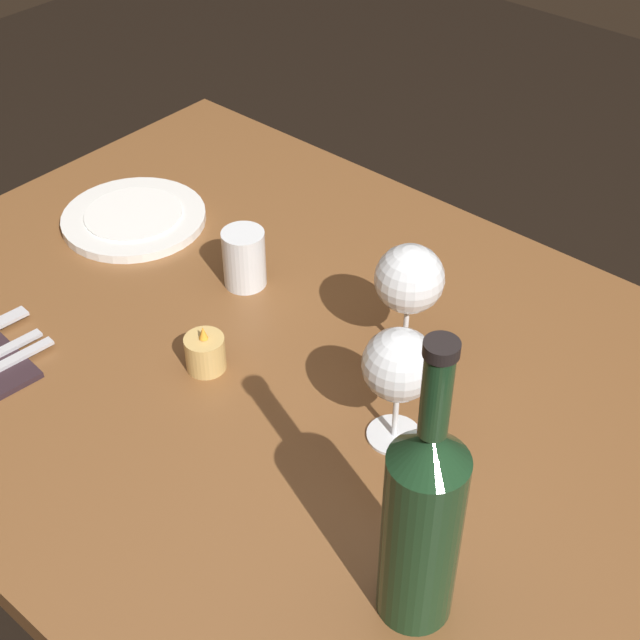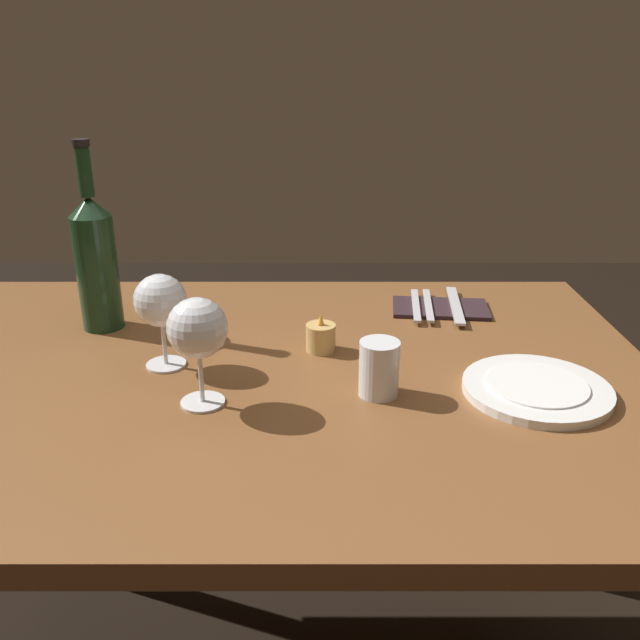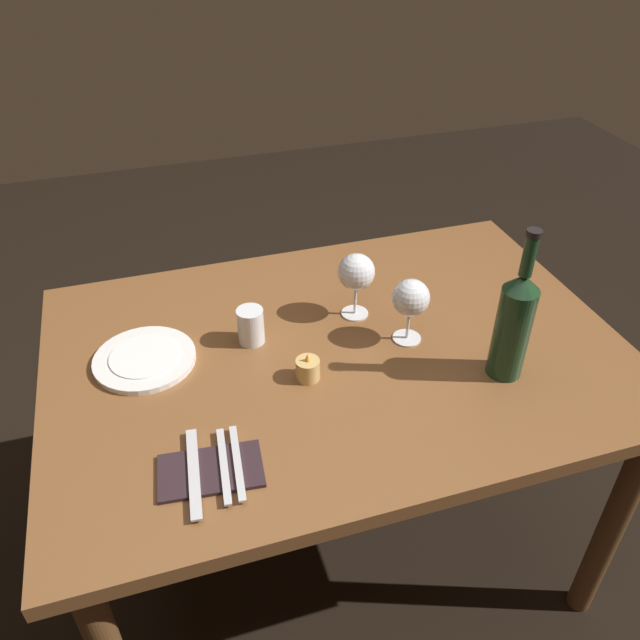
% 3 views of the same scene
% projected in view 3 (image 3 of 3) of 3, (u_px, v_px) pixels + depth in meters
% --- Properties ---
extents(ground_plane, '(6.00, 6.00, 0.00)m').
position_uv_depth(ground_plane, '(333.00, 541.00, 1.89)').
color(ground_plane, black).
extents(dining_table, '(1.30, 0.90, 0.74)m').
position_uv_depth(dining_table, '(337.00, 377.00, 1.50)').
color(dining_table, brown).
rests_on(dining_table, ground).
extents(wine_glass_left, '(0.09, 0.09, 0.16)m').
position_uv_depth(wine_glass_left, '(411.00, 299.00, 1.41)').
color(wine_glass_left, white).
rests_on(wine_glass_left, dining_table).
extents(wine_glass_right, '(0.09, 0.09, 0.17)m').
position_uv_depth(wine_glass_right, '(356.00, 273.00, 1.48)').
color(wine_glass_right, white).
rests_on(wine_glass_right, dining_table).
extents(wine_bottle, '(0.08, 0.08, 0.35)m').
position_uv_depth(wine_bottle, '(514.00, 323.00, 1.30)').
color(wine_bottle, '#19381E').
rests_on(wine_bottle, dining_table).
extents(water_tumbler, '(0.06, 0.06, 0.09)m').
position_uv_depth(water_tumbler, '(251.00, 327.00, 1.44)').
color(water_tumbler, white).
rests_on(water_tumbler, dining_table).
extents(votive_candle, '(0.05, 0.05, 0.07)m').
position_uv_depth(votive_candle, '(308.00, 370.00, 1.35)').
color(votive_candle, '#DBB266').
rests_on(votive_candle, dining_table).
extents(dinner_plate, '(0.23, 0.23, 0.02)m').
position_uv_depth(dinner_plate, '(145.00, 359.00, 1.40)').
color(dinner_plate, white).
rests_on(dinner_plate, dining_table).
extents(folded_napkin, '(0.20, 0.13, 0.01)m').
position_uv_depth(folded_napkin, '(211.00, 471.00, 1.15)').
color(folded_napkin, '#2D1E23').
rests_on(folded_napkin, dining_table).
extents(fork_inner, '(0.03, 0.18, 0.00)m').
position_uv_depth(fork_inner, '(224.00, 465.00, 1.16)').
color(fork_inner, silver).
rests_on(fork_inner, folded_napkin).
extents(fork_outer, '(0.03, 0.18, 0.00)m').
position_uv_depth(fork_outer, '(237.00, 462.00, 1.16)').
color(fork_outer, silver).
rests_on(fork_outer, folded_napkin).
extents(table_knife, '(0.04, 0.21, 0.00)m').
position_uv_depth(table_knife, '(194.00, 472.00, 1.14)').
color(table_knife, silver).
rests_on(table_knife, folded_napkin).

